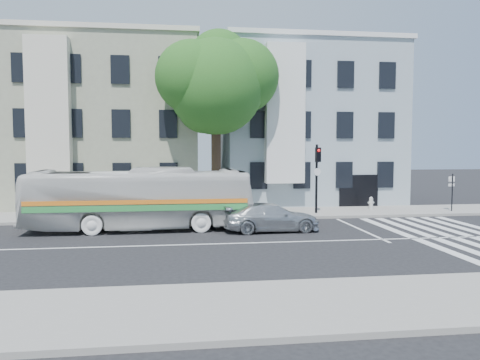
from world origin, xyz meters
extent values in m
plane|color=black|center=(0.00, 0.00, 0.00)|extent=(120.00, 120.00, 0.00)
cube|color=gray|center=(0.00, 8.00, 0.07)|extent=(80.00, 4.00, 0.15)
cube|color=gray|center=(0.00, -8.00, 0.07)|extent=(80.00, 4.00, 0.15)
cube|color=gray|center=(-7.00, 15.00, 5.50)|extent=(12.00, 10.00, 11.00)
cube|color=#91A4AD|center=(7.00, 15.00, 5.50)|extent=(12.00, 10.00, 11.00)
cylinder|color=#2D2116|center=(0.00, 8.50, 2.60)|extent=(0.56, 0.56, 5.20)
sphere|color=#234C18|center=(0.00, 8.50, 7.50)|extent=(5.60, 5.60, 5.60)
sphere|color=#234C18|center=(1.60, 8.90, 8.20)|extent=(4.40, 4.40, 4.40)
sphere|color=#234C18|center=(-1.40, 8.20, 8.00)|extent=(4.20, 4.20, 4.20)
sphere|color=#234C18|center=(0.30, 9.70, 9.20)|extent=(3.80, 3.80, 3.80)
sphere|color=#234C18|center=(-0.60, 9.10, 6.50)|extent=(3.40, 3.40, 3.40)
imported|color=silver|center=(-4.05, 3.78, 1.50)|extent=(2.66, 10.82, 3.01)
imported|color=silver|center=(2.12, 2.60, 0.67)|extent=(2.05, 4.66, 1.33)
cylinder|color=black|center=(5.75, 7.30, 2.07)|extent=(0.14, 0.14, 4.14)
cube|color=black|center=(5.75, 7.05, 3.55)|extent=(0.32, 0.28, 0.84)
sphere|color=red|center=(5.75, 6.92, 3.80)|extent=(0.16, 0.16, 0.16)
cylinder|color=white|center=(5.75, 7.15, 2.57)|extent=(0.43, 0.14, 0.43)
cylinder|color=#B5B6B1|center=(9.70, 8.66, 0.45)|extent=(0.24, 0.24, 0.61)
sphere|color=#B5B6B1|center=(9.70, 8.66, 0.79)|extent=(0.22, 0.22, 0.22)
cylinder|color=#B5B6B1|center=(9.70, 8.66, 0.54)|extent=(0.43, 0.26, 0.14)
cylinder|color=black|center=(14.11, 7.03, 1.27)|extent=(0.06, 0.06, 2.24)
cube|color=white|center=(14.11, 7.13, 2.07)|extent=(0.40, 0.07, 0.31)
cube|color=white|center=(14.11, 7.13, 1.72)|extent=(0.40, 0.07, 0.16)
camera|label=1|loc=(-2.26, -18.99, 3.98)|focal=35.00mm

